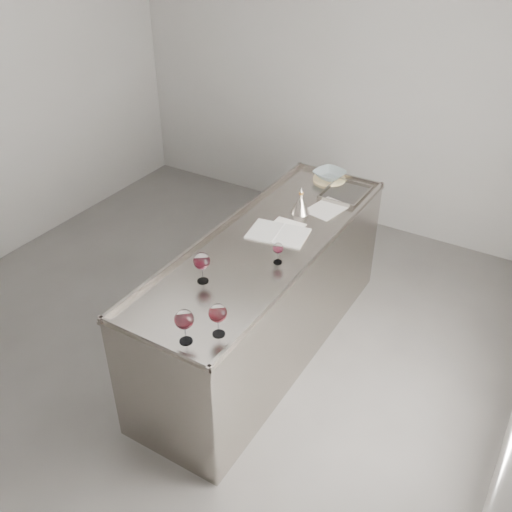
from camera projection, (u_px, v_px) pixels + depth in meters
The scene contains 12 objects.
room_shell at pixel (175, 180), 3.60m from camera, with size 4.54×5.04×2.84m.
counter at pixel (266, 296), 4.11m from camera, with size 0.77×2.42×0.97m.
wine_glass_left at pixel (202, 262), 3.40m from camera, with size 0.10×0.10×0.20m.
wine_glass_middle at pixel (184, 320), 2.95m from camera, with size 0.10×0.10×0.20m.
wine_glass_right at pixel (218, 314), 3.00m from camera, with size 0.10×0.10×0.20m.
wine_glass_small at pixel (278, 249), 3.59m from camera, with size 0.07×0.07×0.14m.
notebook at pixel (278, 233), 3.93m from camera, with size 0.44×0.34×0.02m.
loose_paper_top at pixel (327, 208), 4.24m from camera, with size 0.22×0.32×0.00m, color silver.
loose_paper_under at pixel (282, 230), 3.97m from camera, with size 0.23×0.32×0.00m, color white.
trivet at pixel (329, 179), 4.64m from camera, with size 0.26×0.26×0.02m, color beige.
ceramic_bowl at pixel (330, 174), 4.61m from camera, with size 0.24×0.24×0.06m, color gray.
wine_funnel at pixel (301, 205), 4.16m from camera, with size 0.14×0.14×0.21m.
Camera 1 is at (2.13, -2.53, 2.99)m, focal length 40.00 mm.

